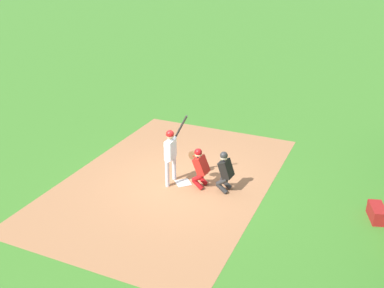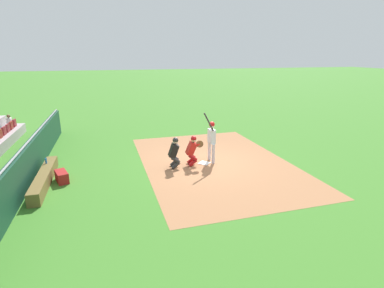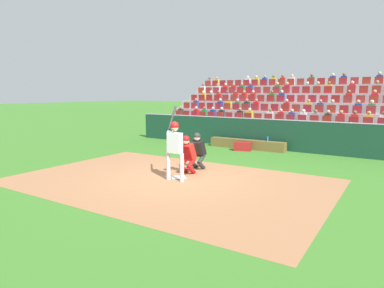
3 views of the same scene
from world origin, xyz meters
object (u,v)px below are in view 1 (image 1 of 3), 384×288
at_px(catcher_crouching, 200,165).
at_px(equipment_duffel_bag, 377,213).
at_px(home_plate_umpire, 225,170).
at_px(home_plate_marker, 183,183).
at_px(batter_at_plate, 171,150).

distance_m(catcher_crouching, equipment_duffel_bag, 5.16).
relative_size(catcher_crouching, home_plate_umpire, 0.99).
height_order(home_plate_marker, equipment_duffel_bag, equipment_duffel_bag).
height_order(home_plate_marker, home_plate_umpire, home_plate_umpire).
height_order(home_plate_marker, batter_at_plate, batter_at_plate).
xyz_separation_m(catcher_crouching, equipment_duffel_bag, (0.41, -5.11, -0.52)).
bearing_deg(home_plate_marker, catcher_crouching, -84.21).
distance_m(home_plate_marker, home_plate_umpire, 1.51).
xyz_separation_m(home_plate_umpire, equipment_duffel_bag, (0.33, -4.32, -0.51)).
relative_size(home_plate_marker, equipment_duffel_bag, 0.57).
height_order(catcher_crouching, home_plate_umpire, home_plate_umpire).
relative_size(home_plate_marker, home_plate_umpire, 0.34).
height_order(batter_at_plate, catcher_crouching, batter_at_plate).
xyz_separation_m(home_plate_marker, equipment_duffel_bag, (0.47, -5.66, 0.18)).
bearing_deg(home_plate_marker, home_plate_umpire, -84.09).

